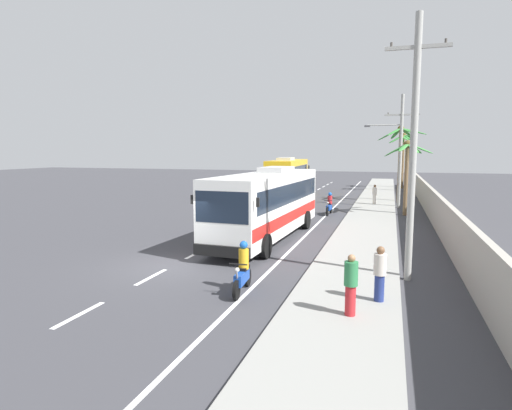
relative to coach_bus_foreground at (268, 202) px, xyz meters
The scene contains 17 objects.
ground_plane 6.79m from the coach_bus_foreground, 108.74° to the right, with size 160.00×160.00×0.00m, color #3A3A3F.
sidewalk_kerb 6.33m from the coach_bus_foreground, 39.10° to the left, with size 3.20×90.00×0.14m, color gray.
lane_markings 8.34m from the coach_bus_foreground, 88.29° to the left, with size 3.94×71.00×0.01m.
boundary_wall 11.59m from the coach_bus_foreground, 42.61° to the left, with size 0.24×60.00×1.99m, color #9E998E.
coach_bus_foreground is the anchor object (origin of this frame).
coach_bus_far_lane 20.93m from the coach_bus_foreground, 100.52° to the left, with size 3.32×11.40×3.83m.
motorcycle_beside_bus 9.53m from the coach_bus_foreground, 78.73° to the left, with size 0.56×1.96×1.56m.
motorcycle_trailing 8.52m from the coach_bus_foreground, 79.49° to the right, with size 0.56×1.96×1.62m.
pedestrian_near_kerb 10.83m from the coach_bus_foreground, 62.48° to the right, with size 0.36×0.36×1.64m.
pedestrian_midwalk 10.05m from the coach_bus_foreground, 55.38° to the right, with size 0.36×0.36×1.61m.
pedestrian_far_walk 15.90m from the coach_bus_foreground, 72.81° to the left, with size 0.36×0.36×1.59m.
utility_pole_nearest 8.90m from the coach_bus_foreground, 39.08° to the right, with size 2.07×0.24×8.90m.
utility_pole_mid 16.12m from the coach_bus_foreground, 66.11° to the left, with size 4.08×0.24×8.75m.
palm_nearest 19.88m from the coach_bus_foreground, 70.41° to the left, with size 4.11×3.88×6.61m.
palm_second 34.11m from the coach_bus_foreground, 77.81° to the left, with size 2.92×2.86×6.58m.
palm_third 12.67m from the coach_bus_foreground, 56.44° to the left, with size 3.23×3.21×5.17m.
palm_fourth 29.73m from the coach_bus_foreground, 76.64° to the left, with size 3.00×3.06×6.20m.
Camera 1 is at (7.97, -14.44, 4.44)m, focal length 29.94 mm.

